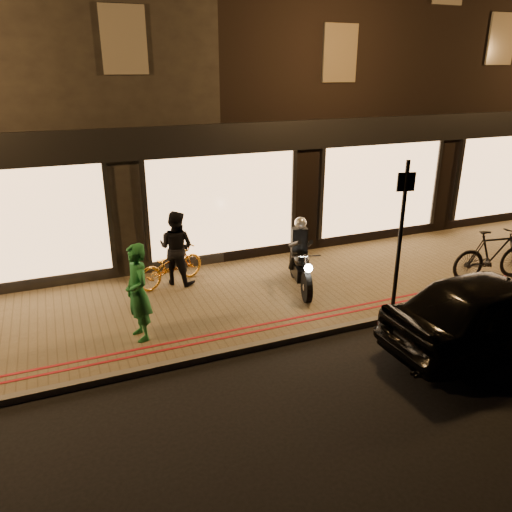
{
  "coord_description": "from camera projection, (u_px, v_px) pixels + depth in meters",
  "views": [
    {
      "loc": [
        -3.67,
        -7.05,
        4.69
      ],
      "look_at": [
        -0.07,
        1.7,
        1.1
      ],
      "focal_mm": 35.0,
      "sensor_mm": 36.0,
      "label": 1
    }
  ],
  "objects": [
    {
      "name": "kerb_stone",
      "position": [
        294.0,
        338.0,
        9.09
      ],
      "size": [
        50.0,
        0.14,
        0.12
      ],
      "primitive_type": "cube",
      "color": "#59544C",
      "rests_on": "ground"
    },
    {
      "name": "ground",
      "position": [
        295.0,
        343.0,
        9.06
      ],
      "size": [
        90.0,
        90.0,
        0.0
      ],
      "primitive_type": "plane",
      "color": "black",
      "rests_on": "ground"
    },
    {
      "name": "red_kerb_lines",
      "position": [
        282.0,
        323.0,
        9.5
      ],
      "size": [
        50.0,
        0.26,
        0.01
      ],
      "color": "maroon",
      "rests_on": "sidewalk"
    },
    {
      "name": "motorcycle",
      "position": [
        300.0,
        262.0,
        10.82
      ],
      "size": [
        0.78,
        1.9,
        1.59
      ],
      "rotation": [
        0.0,
        0.0,
        -0.27
      ],
      "color": "black",
      "rests_on": "sidewalk"
    },
    {
      "name": "person_green",
      "position": [
        138.0,
        292.0,
        8.69
      ],
      "size": [
        0.55,
        0.72,
        1.78
      ],
      "primitive_type": "imported",
      "rotation": [
        0.0,
        0.0,
        -1.37
      ],
      "color": "#1B662F",
      "rests_on": "sidewalk"
    },
    {
      "name": "sidewalk",
      "position": [
        254.0,
        296.0,
        10.77
      ],
      "size": [
        50.0,
        4.0,
        0.12
      ],
      "primitive_type": "cube",
      "color": "brown",
      "rests_on": "ground"
    },
    {
      "name": "bicycle_dark",
      "position": [
        493.0,
        255.0,
        11.27
      ],
      "size": [
        2.04,
        0.87,
        1.19
      ],
      "primitive_type": "imported",
      "rotation": [
        0.0,
        0.0,
        1.41
      ],
      "color": "black",
      "rests_on": "sidewalk"
    },
    {
      "name": "bicycle_gold",
      "position": [
        171.0,
        265.0,
        11.09
      ],
      "size": [
        1.78,
        1.19,
        0.88
      ],
      "primitive_type": "imported",
      "rotation": [
        0.0,
        0.0,
        1.97
      ],
      "color": "orange",
      "rests_on": "sidewalk"
    },
    {
      "name": "sign_post",
      "position": [
        401.0,
        230.0,
        9.46
      ],
      "size": [
        0.35,
        0.1,
        3.0
      ],
      "rotation": [
        0.0,
        0.0,
        -0.19
      ],
      "color": "black",
      "rests_on": "sidewalk"
    },
    {
      "name": "building_row",
      "position": [
        168.0,
        83.0,
        15.34
      ],
      "size": [
        48.0,
        10.11,
        8.5
      ],
      "color": "black",
      "rests_on": "ground"
    },
    {
      "name": "parked_car",
      "position": [
        494.0,
        311.0,
        8.68
      ],
      "size": [
        4.19,
        1.79,
        1.41
      ],
      "primitive_type": "imported",
      "rotation": [
        0.0,
        0.0,
        1.6
      ],
      "color": "black",
      "rests_on": "ground"
    },
    {
      "name": "person_dark",
      "position": [
        176.0,
        248.0,
        11.01
      ],
      "size": [
        1.03,
        1.01,
        1.67
      ],
      "primitive_type": "imported",
      "rotation": [
        0.0,
        0.0,
        2.41
      ],
      "color": "black",
      "rests_on": "sidewalk"
    }
  ]
}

